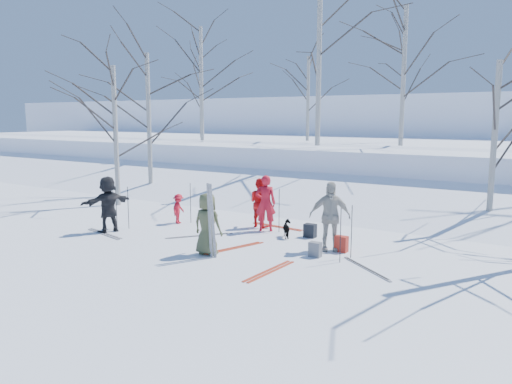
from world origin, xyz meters
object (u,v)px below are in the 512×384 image
Objects in this scene: dog at (288,229)px; backpack_grey at (315,249)px; skier_olive_center at (207,224)px; skier_cream_east at (330,216)px; backpack_red at (341,244)px; backpack_dark at (310,231)px; skier_redor_behind at (260,203)px; skier_red_seated at (179,209)px; skier_red_north at (265,203)px; skier_grey_west at (108,204)px.

backpack_grey is (1.57, -1.40, -0.07)m from dog.
skier_cream_east is at bearing -145.78° from skier_olive_center.
skier_cream_east is 0.78m from backpack_red.
skier_cream_east is 4.60× the size of backpack_dark.
skier_redor_behind is 3.79m from backpack_grey.
backpack_red is (5.94, -0.35, -0.28)m from skier_red_seated.
backpack_dark is at bearing 174.20° from dog.
backpack_red is (1.94, -0.60, -0.05)m from dog.
dog is 0.66m from backpack_dark.
skier_red_north is at bearing -92.59° from skier_olive_center.
skier_cream_east is at bearing 117.22° from dog.
skier_olive_center is 0.92× the size of skier_red_north.
skier_red_seated is at bearing 33.31° from skier_redor_behind.
backpack_red is (2.95, -0.98, -0.66)m from skier_red_north.
skier_olive_center is 3.53m from skier_redor_behind.
skier_cream_east reaches higher than dog.
backpack_red is at bearing -148.72° from skier_olive_center.
skier_grey_west is at bearing 7.22° from skier_red_north.
skier_red_north is 0.95× the size of skier_cream_east.
skier_grey_west is at bearing 140.26° from skier_red_seated.
skier_cream_east is 1.05m from backpack_grey.
skier_red_north is at bearing 149.67° from skier_redor_behind.
skier_redor_behind is 3.39m from skier_cream_east.
backpack_grey is at bearing -59.68° from backpack_dark.
skier_redor_behind is at bearing -85.63° from skier_olive_center.
dog is (1.46, -0.78, -0.53)m from skier_redor_behind.
skier_olive_center is 1.02× the size of skier_redor_behind.
skier_redor_behind is 0.85× the size of skier_cream_east.
skier_olive_center is 4.20× the size of backpack_grey.
skier_redor_behind reaches higher than backpack_grey.
skier_olive_center is 3.42m from backpack_dark.
skier_grey_west is at bearing -153.61° from backpack_dark.
skier_redor_behind is at bearing 144.29° from backpack_grey.
skier_red_seated is 4.59m from backpack_dark.
dog reaches higher than backpack_red.
backpack_grey is (2.42, 1.29, -0.61)m from skier_olive_center.
dog is 1.60× the size of backpack_grey.
backpack_grey is at bearing -116.64° from skier_red_seated.
skier_redor_behind reaches higher than skier_red_seated.
backpack_grey is 2.06m from backpack_dark.
skier_redor_behind is at bearing -69.10° from dog.
skier_olive_center is 4.00m from skier_red_seated.
skier_redor_behind reaches higher than dog.
backpack_red is at bearing -34.77° from backpack_dark.
skier_grey_west is at bearing -165.75° from backpack_red.
backpack_grey is (-0.37, -0.80, -0.02)m from backpack_red.
skier_cream_east reaches higher than backpack_dark.
dog is at bearing -144.82° from backpack_dark.
skier_red_north is at bearing 161.58° from backpack_red.
backpack_grey is (6.54, 0.95, -0.67)m from skier_grey_west.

